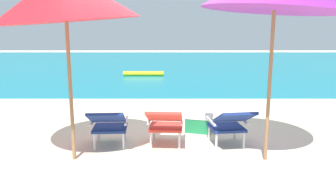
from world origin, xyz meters
TOP-DOWN VIEW (x-y plane):
  - ground_plane at (0.00, 4.00)m, footprint 40.00×40.00m
  - ocean_band at (0.00, 12.67)m, footprint 40.00×18.00m
  - swim_buoy at (-0.98, 8.04)m, footprint 1.60×0.18m
  - lounge_chair_left at (-0.92, -0.04)m, footprint 0.59×0.90m
  - lounge_chair_center at (-0.05, 0.01)m, footprint 0.59×0.91m
  - lounge_chair_right at (0.95, -0.02)m, footprint 0.65×0.94m
  - cooler_box at (0.55, 0.82)m, footprint 0.54×0.44m

SIDE VIEW (x-z plane):
  - ground_plane at x=0.00m, z-range 0.00..0.00m
  - ocean_band at x=0.00m, z-range 0.00..0.01m
  - swim_buoy at x=-0.98m, z-range 0.01..0.19m
  - cooler_box at x=0.55m, z-range 0.00..0.32m
  - lounge_chair_left at x=-0.92m, z-range 0.06..0.75m
  - lounge_chair_center at x=-0.05m, z-range 0.06..0.75m
  - lounge_chair_right at x=0.95m, z-range 0.06..0.75m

